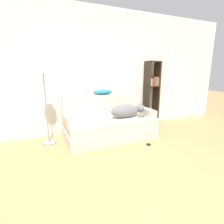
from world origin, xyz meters
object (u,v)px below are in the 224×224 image
floor_lamp (44,83)px  laptop (97,120)px  throw_pillow (103,92)px  bookshelf (152,89)px  dog (127,111)px  couch (110,128)px  power_adapter (149,144)px

floor_lamp → laptop: bearing=-15.9°
throw_pillow → bookshelf: size_ratio=0.27×
dog → throw_pillow: bearing=127.6°
floor_lamp → dog: bearing=-9.8°
bookshelf → floor_lamp: bookshelf is taller
couch → bookshelf: bookshelf is taller
throw_pillow → floor_lamp: 1.23m
throw_pillow → power_adapter: throw_pillow is taller
laptop → couch: bearing=9.7°
floor_lamp → power_adapter: bearing=-26.8°
dog → bookshelf: bearing=28.3°
throw_pillow → power_adapter: bearing=-64.4°
bookshelf → couch: bearing=-161.3°
couch → laptop: bearing=-168.9°
laptop → floor_lamp: bearing=162.7°
bookshelf → floor_lamp: size_ratio=1.06×
couch → dog: size_ratio=2.39×
bookshelf → floor_lamp: (-2.55, -0.27, 0.25)m
couch → floor_lamp: (-1.20, 0.19, 0.95)m
throw_pillow → dog: bearing=-52.4°
laptop → throw_pillow: size_ratio=0.78×
dog → throw_pillow: size_ratio=1.80×
throw_pillow → bookshelf: (1.36, 0.06, -0.00)m
laptop → power_adapter: bearing=-38.2°
laptop → power_adapter: (0.81, -0.61, -0.41)m
dog → throw_pillow: 0.69m
couch → power_adapter: 0.86m
laptop → floor_lamp: floor_lamp is taller
throw_pillow → laptop: bearing=-123.7°
laptop → power_adapter: size_ratio=5.52×
laptop → throw_pillow: 0.73m
couch → throw_pillow: (-0.01, 0.39, 0.70)m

